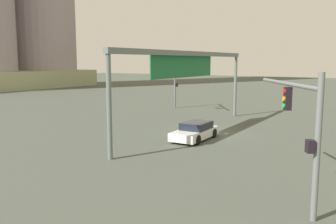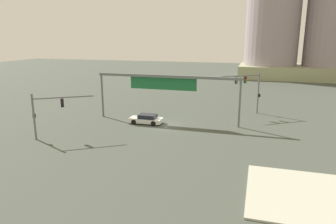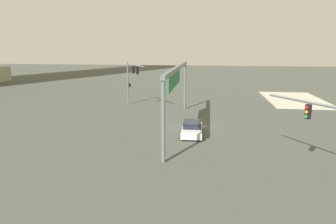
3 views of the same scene
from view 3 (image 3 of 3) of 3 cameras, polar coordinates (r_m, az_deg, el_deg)
ground_plane at (r=29.88m, az=5.21°, el=-3.11°), size 200.61×200.61×0.00m
sidewalk_corner at (r=49.29m, az=23.07°, el=2.23°), size 14.11×8.21×0.15m
traffic_signal_near_corner at (r=40.38m, az=-6.99°, el=6.96°), size 5.35×3.63×5.93m
traffic_signal_opposite_side at (r=20.35m, az=28.38°, el=-2.14°), size 5.70×3.66×5.09m
overhead_sign_gantry at (r=28.90m, az=1.69°, el=6.75°), size 19.02×0.43×6.16m
sedan_car_approaching at (r=27.57m, az=4.67°, el=-3.20°), size 4.29×2.01×1.21m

